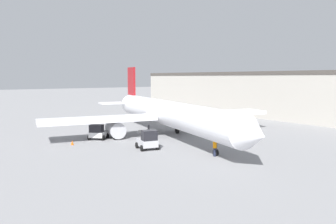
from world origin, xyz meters
The scene contains 7 objects.
ground_plane centered at (0.00, 0.00, 0.00)m, with size 400.00×400.00×0.00m, color gray.
terminal_building centered at (4.81, 32.12, 4.69)m, with size 99.83×11.92×9.37m.
airplane centered at (-0.93, 0.20, 3.12)m, with size 40.63×33.98×10.00m.
ground_crew_worker centered at (12.22, -2.82, 0.98)m, with size 0.41×0.41×1.84m.
baggage_tug centered at (-3.67, -8.81, 0.93)m, with size 3.23×3.23×2.02m.
belt_loader_truck centered at (5.30, -6.68, 1.06)m, with size 2.82×2.56×2.28m.
safety_cone_near centered at (-2.11, -12.84, 0.28)m, with size 0.36×0.36×0.55m.
Camera 1 is at (36.45, -26.30, 8.21)m, focal length 35.00 mm.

